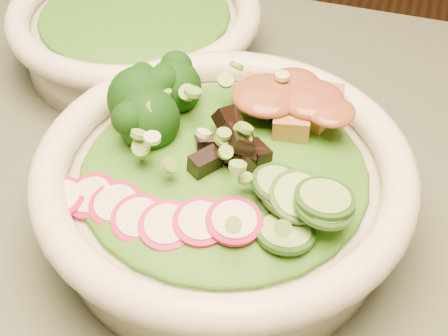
% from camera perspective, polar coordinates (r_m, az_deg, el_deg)
% --- Properties ---
extents(salad_bowl, '(0.29, 0.29, 0.08)m').
position_cam_1_polar(salad_bowl, '(0.48, 0.00, -1.78)').
color(salad_bowl, white).
rests_on(salad_bowl, dining_table).
extents(side_bowl, '(0.26, 0.26, 0.07)m').
position_cam_1_polar(side_bowl, '(0.68, -8.01, 12.51)').
color(side_bowl, white).
rests_on(side_bowl, dining_table).
extents(lettuce_bed, '(0.22, 0.22, 0.03)m').
position_cam_1_polar(lettuce_bed, '(0.47, 0.00, 0.09)').
color(lettuce_bed, '#2B6B16').
rests_on(lettuce_bed, salad_bowl).
extents(side_lettuce, '(0.18, 0.18, 0.02)m').
position_cam_1_polar(side_lettuce, '(0.67, -8.17, 13.93)').
color(side_lettuce, '#2B6B16').
rests_on(side_lettuce, side_bowl).
extents(broccoli_florets, '(0.10, 0.09, 0.05)m').
position_cam_1_polar(broccoli_florets, '(0.49, -5.92, 5.12)').
color(broccoli_florets, black).
rests_on(broccoli_florets, salad_bowl).
extents(radish_slices, '(0.12, 0.06, 0.02)m').
position_cam_1_polar(radish_slices, '(0.43, -6.23, -4.45)').
color(radish_slices, '#B20D47').
rests_on(radish_slices, salad_bowl).
extents(cucumber_slices, '(0.09, 0.09, 0.04)m').
position_cam_1_polar(cucumber_slices, '(0.43, 6.73, -3.15)').
color(cucumber_slices, '#88BD69').
rests_on(cucumber_slices, salad_bowl).
extents(mushroom_heap, '(0.09, 0.09, 0.04)m').
position_cam_1_polar(mushroom_heap, '(0.46, 1.10, 2.28)').
color(mushroom_heap, black).
rests_on(mushroom_heap, salad_bowl).
extents(tofu_cubes, '(0.11, 0.08, 0.04)m').
position_cam_1_polar(tofu_cubes, '(0.50, 5.51, 5.03)').
color(tofu_cubes, olive).
rests_on(tofu_cubes, salad_bowl).
extents(peanut_sauce, '(0.07, 0.06, 0.02)m').
position_cam_1_polar(peanut_sauce, '(0.49, 5.62, 6.31)').
color(peanut_sauce, brown).
rests_on(peanut_sauce, tofu_cubes).
extents(scallion_garnish, '(0.21, 0.21, 0.03)m').
position_cam_1_polar(scallion_garnish, '(0.45, 0.00, 2.49)').
color(scallion_garnish, '#649E38').
rests_on(scallion_garnish, salad_bowl).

